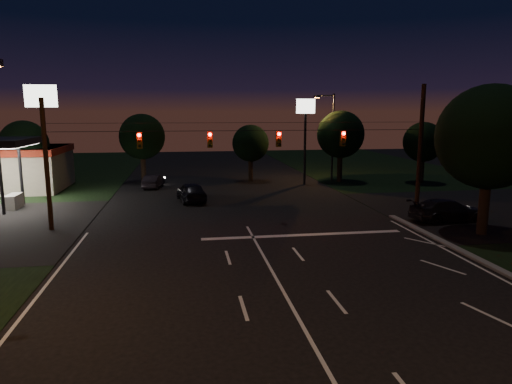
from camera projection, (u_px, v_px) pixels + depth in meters
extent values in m
plane|color=black|center=(304.00, 329.00, 15.27)|extent=(140.00, 140.00, 0.00)
cube|color=black|center=(509.00, 210.00, 33.90)|extent=(20.00, 16.00, 0.02)
cube|color=silver|center=(303.00, 235.00, 26.91)|extent=(12.00, 0.50, 0.01)
cylinder|color=black|center=(416.00, 216.00, 31.70)|extent=(0.30, 0.30, 9.00)
cylinder|color=black|center=(52.00, 230.00, 28.01)|extent=(0.28, 0.28, 8.00)
cylinder|color=black|center=(245.00, 131.00, 28.81)|extent=(24.00, 0.03, 0.03)
cylinder|color=black|center=(245.00, 123.00, 28.72)|extent=(24.00, 0.02, 0.02)
cube|color=#3F3307|center=(140.00, 140.00, 27.91)|extent=(0.32, 0.26, 1.00)
sphere|color=#FF0705|center=(139.00, 135.00, 27.69)|extent=(0.22, 0.22, 0.22)
sphere|color=black|center=(139.00, 141.00, 27.75)|extent=(0.20, 0.20, 0.20)
sphere|color=black|center=(140.00, 146.00, 27.81)|extent=(0.20, 0.20, 0.20)
cube|color=#3F3307|center=(210.00, 140.00, 28.57)|extent=(0.32, 0.26, 1.00)
sphere|color=#FF0705|center=(210.00, 135.00, 28.35)|extent=(0.22, 0.22, 0.22)
sphere|color=black|center=(210.00, 140.00, 28.41)|extent=(0.20, 0.20, 0.20)
sphere|color=black|center=(210.00, 145.00, 28.47)|extent=(0.20, 0.20, 0.20)
cube|color=#3F3307|center=(279.00, 139.00, 29.24)|extent=(0.32, 0.26, 1.00)
sphere|color=#FF0705|center=(279.00, 134.00, 29.03)|extent=(0.22, 0.22, 0.22)
sphere|color=black|center=(279.00, 139.00, 29.09)|extent=(0.20, 0.20, 0.20)
sphere|color=black|center=(279.00, 144.00, 29.15)|extent=(0.20, 0.20, 0.20)
cube|color=#3F3307|center=(343.00, 138.00, 29.91)|extent=(0.32, 0.26, 1.00)
sphere|color=#FF0705|center=(344.00, 133.00, 29.69)|extent=(0.22, 0.22, 0.22)
sphere|color=black|center=(344.00, 139.00, 29.75)|extent=(0.20, 0.20, 0.20)
sphere|color=black|center=(343.00, 144.00, 29.81)|extent=(0.20, 0.20, 0.20)
cube|color=gray|center=(14.00, 202.00, 34.03)|extent=(0.80, 2.00, 1.10)
cylinder|color=black|center=(1.00, 181.00, 31.76)|extent=(0.24, 0.24, 4.80)
cylinder|color=black|center=(21.00, 174.00, 35.65)|extent=(0.24, 0.24, 4.80)
cylinder|color=black|center=(46.00, 158.00, 33.86)|extent=(0.24, 0.24, 7.50)
cube|color=white|center=(41.00, 96.00, 33.06)|extent=(2.20, 0.30, 1.60)
cylinder|color=black|center=(305.00, 149.00, 45.07)|extent=(0.24, 0.24, 7.00)
cube|color=white|center=(306.00, 106.00, 44.33)|extent=(1.80, 0.30, 1.40)
cylinder|color=black|center=(333.00, 138.00, 47.37)|extent=(0.20, 0.20, 9.00)
cylinder|color=black|center=(325.00, 96.00, 46.49)|extent=(1.80, 0.12, 0.12)
cube|color=black|center=(317.00, 96.00, 46.37)|extent=(0.60, 0.35, 0.22)
cube|color=orange|center=(317.00, 98.00, 46.39)|extent=(0.45, 0.25, 0.04)
cylinder|color=black|center=(484.00, 201.00, 26.72)|extent=(0.60, 0.60, 4.00)
sphere|color=black|center=(490.00, 137.00, 26.07)|extent=(6.00, 6.00, 6.00)
sphere|color=black|center=(494.00, 139.00, 26.63)|extent=(4.50, 4.50, 4.50)
sphere|color=black|center=(477.00, 139.00, 26.29)|extent=(4.20, 4.20, 4.20)
cylinder|color=black|center=(27.00, 175.00, 41.41)|extent=(0.49, 0.49, 3.00)
sphere|color=black|center=(24.00, 144.00, 40.92)|extent=(4.20, 4.20, 4.20)
sphere|color=black|center=(30.00, 145.00, 41.32)|extent=(3.15, 3.15, 3.15)
sphere|color=black|center=(20.00, 145.00, 41.08)|extent=(2.94, 2.94, 2.94)
cylinder|color=black|center=(143.00, 166.00, 46.82)|extent=(0.52, 0.52, 3.25)
sphere|color=black|center=(142.00, 137.00, 46.29)|extent=(4.60, 4.60, 4.60)
sphere|color=black|center=(147.00, 138.00, 46.72)|extent=(3.45, 3.45, 3.45)
sphere|color=black|center=(138.00, 138.00, 46.46)|extent=(3.22, 3.22, 3.22)
cylinder|color=black|center=(251.00, 168.00, 47.58)|extent=(0.47, 0.47, 2.75)
sphere|color=black|center=(251.00, 143.00, 47.13)|extent=(3.80, 3.80, 3.80)
sphere|color=black|center=(254.00, 144.00, 47.49)|extent=(2.85, 2.85, 2.85)
sphere|color=black|center=(247.00, 144.00, 47.28)|extent=(2.66, 2.66, 2.66)
cylinder|color=black|center=(340.00, 166.00, 46.97)|extent=(0.53, 0.53, 3.40)
sphere|color=black|center=(341.00, 134.00, 46.41)|extent=(4.80, 4.80, 4.80)
sphere|color=black|center=(344.00, 136.00, 46.86)|extent=(3.60, 3.60, 3.60)
sphere|color=black|center=(335.00, 135.00, 46.59)|extent=(3.36, 3.36, 3.36)
cylinder|color=black|center=(422.00, 169.00, 46.30)|extent=(0.48, 0.48, 2.90)
sphere|color=black|center=(423.00, 142.00, 45.82)|extent=(4.00, 4.00, 4.00)
sphere|color=black|center=(425.00, 143.00, 46.20)|extent=(3.00, 3.00, 3.00)
sphere|color=black|center=(419.00, 143.00, 45.97)|extent=(2.80, 2.80, 2.80)
imported|color=black|center=(191.00, 192.00, 36.86)|extent=(2.67, 4.88, 1.57)
imported|color=black|center=(153.00, 181.00, 43.44)|extent=(2.00, 3.99, 1.26)
imported|color=black|center=(448.00, 210.00, 30.16)|extent=(5.28, 2.43, 1.50)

